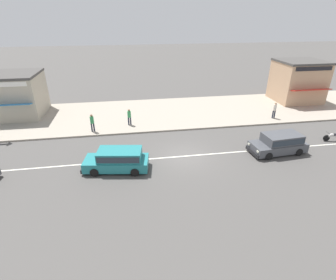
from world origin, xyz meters
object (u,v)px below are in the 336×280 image
at_px(pedestrian_by_shop, 92,122).
at_px(shopfront_corner_warung, 298,81).
at_px(minivan_dark_grey_3, 279,143).
at_px(pedestrian_near_clock, 129,116).
at_px(shopfront_mid_block, 17,95).
at_px(motorcycle_0, 334,137).
at_px(pedestrian_mid_kerb, 275,109).
at_px(minivan_teal_0, 118,159).

distance_m(pedestrian_by_shop, shopfront_corner_warung, 25.06).
height_order(minivan_dark_grey_3, pedestrian_near_clock, pedestrian_near_clock).
bearing_deg(pedestrian_near_clock, shopfront_corner_warung, 13.24).
bearing_deg(shopfront_mid_block, motorcycle_0, -20.69).
distance_m(minivan_dark_grey_3, pedestrian_mid_kerb, 7.53).
relative_size(pedestrian_near_clock, pedestrian_by_shop, 0.96).
height_order(minivan_teal_0, shopfront_corner_warung, shopfront_corner_warung).
relative_size(pedestrian_mid_kerb, shopfront_mid_block, 0.29).
height_order(pedestrian_mid_kerb, pedestrian_by_shop, pedestrian_mid_kerb).
bearing_deg(pedestrian_mid_kerb, shopfront_mid_block, 168.61).
xyz_separation_m(motorcycle_0, pedestrian_by_shop, (-21.03, 5.11, 0.73)).
relative_size(pedestrian_mid_kerb, shopfront_corner_warung, 0.31).
relative_size(pedestrian_by_shop, shopfront_mid_block, 0.29).
distance_m(minivan_teal_0, minivan_dark_grey_3, 12.76).
xyz_separation_m(minivan_teal_0, pedestrian_by_shop, (-2.39, 6.81, 0.31)).
distance_m(pedestrian_near_clock, pedestrian_by_shop, 3.59).
bearing_deg(motorcycle_0, shopfront_corner_warung, 73.60).
relative_size(minivan_dark_grey_3, pedestrian_by_shop, 2.68).
distance_m(pedestrian_by_shop, shopfront_mid_block, 10.10).
distance_m(minivan_teal_0, motorcycle_0, 18.72).
height_order(pedestrian_by_shop, shopfront_corner_warung, shopfront_corner_warung).
xyz_separation_m(minivan_teal_0, pedestrian_near_clock, (1.04, 7.88, 0.26)).
distance_m(pedestrian_near_clock, pedestrian_mid_kerb, 15.03).
xyz_separation_m(pedestrian_near_clock, pedestrian_mid_kerb, (15.03, -0.52, 0.05)).
bearing_deg(pedestrian_by_shop, motorcycle_0, -13.64).
bearing_deg(minivan_teal_0, shopfront_mid_block, 129.57).
height_order(minivan_teal_0, pedestrian_near_clock, pedestrian_near_clock).
bearing_deg(shopfront_corner_warung, minivan_teal_0, -149.72).
xyz_separation_m(motorcycle_0, shopfront_corner_warung, (3.26, 11.09, 2.19)).
bearing_deg(minivan_dark_grey_3, pedestrian_mid_kerb, 63.86).
relative_size(minivan_dark_grey_3, pedestrian_mid_kerb, 2.67).
xyz_separation_m(minivan_teal_0, pedestrian_mid_kerb, (16.06, 7.35, 0.31)).
relative_size(minivan_dark_grey_3, motorcycle_0, 2.45).
bearing_deg(minivan_teal_0, motorcycle_0, 5.22).
distance_m(pedestrian_near_clock, shopfront_corner_warung, 21.49).
distance_m(minivan_teal_0, pedestrian_near_clock, 7.95).
xyz_separation_m(minivan_teal_0, motorcycle_0, (18.64, 1.70, -0.42)).
bearing_deg(minivan_dark_grey_3, shopfront_corner_warung, 53.10).
bearing_deg(shopfront_corner_warung, pedestrian_by_shop, -166.17).
relative_size(pedestrian_near_clock, pedestrian_mid_kerb, 0.95).
xyz_separation_m(pedestrian_near_clock, shopfront_mid_block, (-11.54, 4.83, 1.29)).
height_order(minivan_dark_grey_3, shopfront_corner_warung, shopfront_corner_warung).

